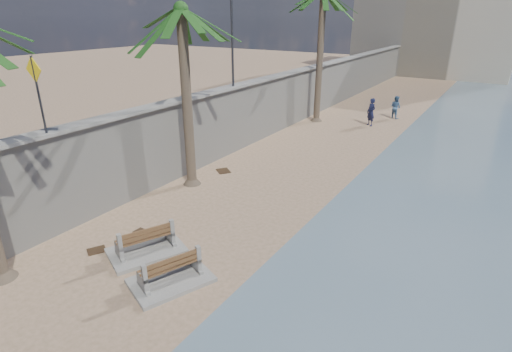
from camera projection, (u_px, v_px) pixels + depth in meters
The scene contains 14 objects.
ground_plane at pixel (130, 306), 10.55m from camera, with size 140.00×140.00×0.00m, color tan.
seawall at pixel (298, 96), 28.10m from camera, with size 0.45×70.00×3.50m, color gray.
wall_cap at pixel (299, 70), 27.42m from camera, with size 0.80×70.00×0.12m, color gray.
end_building at pixel (439, 15), 49.54m from camera, with size 18.00×12.00×14.00m, color #B7AA93.
bench_near at pixel (170, 270), 11.35m from camera, with size 2.24×2.62×0.93m.
bench_far at pixel (145, 241), 12.75m from camera, with size 2.38×2.73×0.96m.
palm_mid at pixel (181, 12), 15.38m from camera, with size 5.00×5.00×8.23m.
pedestrian_sign at pixel (37, 84), 12.25m from camera, with size 0.78×0.07×2.40m.
streetlight at pixel (232, 25), 19.94m from camera, with size 0.28×0.28×5.12m.
person_a at pixel (371, 110), 27.11m from camera, with size 0.78×0.53×2.15m, color #141938.
person_b at pixel (396, 106), 29.10m from camera, with size 0.88×0.68×1.83m, color #45688F.
debris_b at pixel (97, 250), 13.01m from camera, with size 0.56×0.45×0.03m, color #382616.
debris_c at pixel (223, 171), 19.56m from camera, with size 0.72×0.58×0.03m, color #382616.
debris_d at pixel (141, 232), 14.12m from camera, with size 0.48×0.38×0.03m, color #382616.
Camera 1 is at (7.34, -5.36, 7.18)m, focal length 28.00 mm.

